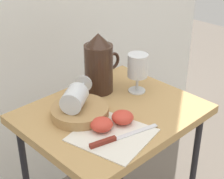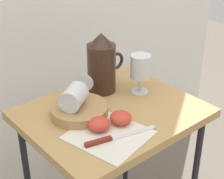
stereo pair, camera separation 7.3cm
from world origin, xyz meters
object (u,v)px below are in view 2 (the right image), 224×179
object	(u,v)px
basket_tray	(79,110)
apple_half_right	(121,118)
table	(112,127)
wine_glass_upright	(140,69)
wine_glass_tipped_near	(74,96)
apple_half_left	(99,124)
knife	(110,139)
pitcher	(102,68)

from	to	relation	value
basket_tray	apple_half_right	world-z (taller)	apple_half_right
table	basket_tray	distance (m)	0.14
table	wine_glass_upright	world-z (taller)	wine_glass_upright
wine_glass_upright	apple_half_right	xyz separation A→B (m)	(-0.19, -0.11, -0.07)
wine_glass_tipped_near	apple_half_left	xyz separation A→B (m)	(0.01, -0.12, -0.05)
wine_glass_tipped_near	apple_half_left	size ratio (longest dim) A/B	2.35
table	knife	world-z (taller)	knife
pitcher	knife	world-z (taller)	pitcher
pitcher	apple_half_left	world-z (taller)	pitcher
wine_glass_upright	knife	size ratio (longest dim) A/B	0.64
pitcher	apple_half_right	xyz separation A→B (m)	(-0.10, -0.22, -0.07)
wine_glass_tipped_near	apple_half_right	bearing A→B (deg)	-59.49
apple_half_left	apple_half_right	world-z (taller)	same
pitcher	apple_half_right	size ratio (longest dim) A/B	3.20
wine_glass_tipped_near	table	bearing A→B (deg)	-26.34
table	apple_half_left	world-z (taller)	apple_half_left
apple_half_left	knife	bearing A→B (deg)	-97.64
wine_glass_tipped_near	apple_half_right	size ratio (longest dim) A/B	2.35
wine_glass_upright	wine_glass_tipped_near	bearing A→B (deg)	175.50
table	apple_half_left	size ratio (longest dim) A/B	9.85
table	basket_tray	xyz separation A→B (m)	(-0.10, 0.05, 0.09)
table	pitcher	bearing A→B (deg)	64.04
apple_half_left	knife	distance (m)	0.07
table	wine_glass_tipped_near	world-z (taller)	wine_glass_tipped_near
apple_half_left	apple_half_right	bearing A→B (deg)	-12.15
table	pitcher	distance (m)	0.22
pitcher	apple_half_right	distance (m)	0.25
knife	wine_glass_tipped_near	bearing A→B (deg)	88.89
table	apple_half_right	world-z (taller)	apple_half_right
basket_tray	knife	xyz separation A→B (m)	(-0.01, -0.18, -0.01)
wine_glass_upright	apple_half_left	distance (m)	0.30
apple_half_left	knife	world-z (taller)	apple_half_left
wine_glass_upright	knife	xyz separation A→B (m)	(-0.28, -0.16, -0.09)
wine_glass_upright	apple_half_right	bearing A→B (deg)	-149.37
basket_tray	wine_glass_upright	size ratio (longest dim) A/B	1.29
wine_glass_upright	knife	distance (m)	0.33
table	apple_half_right	xyz separation A→B (m)	(-0.03, -0.08, 0.09)
table	wine_glass_tipped_near	distance (m)	0.19
apple_half_right	wine_glass_upright	bearing A→B (deg)	30.63
pitcher	wine_glass_upright	size ratio (longest dim) A/B	1.52
table	pitcher	world-z (taller)	pitcher
pitcher	knife	distance (m)	0.33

